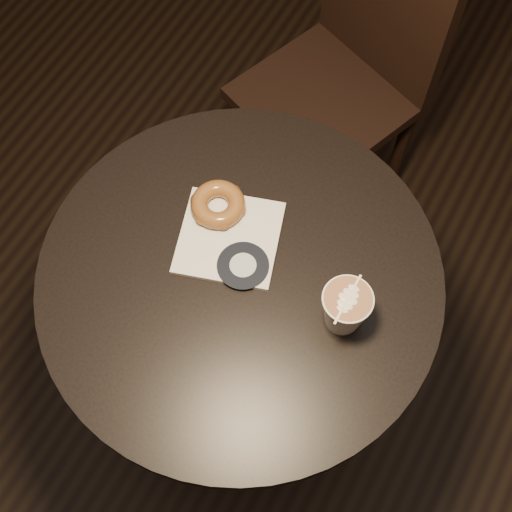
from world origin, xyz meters
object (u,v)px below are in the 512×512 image
Objects in this scene: chair at (354,55)px; cafe_table at (242,316)px; doughnut at (218,204)px; latte_cup at (345,309)px; pastry_bag at (229,238)px.

cafe_table is at bearing -61.24° from chair.
latte_cup is (0.28, -0.08, 0.02)m from doughnut.
chair is (-0.10, 0.72, -0.03)m from cafe_table.
doughnut reaches higher than pastry_bag.
chair reaches higher than latte_cup.
doughnut is at bearing 164.81° from latte_cup.
cafe_table is 4.39× the size of pastry_bag.
chair is at bearing 90.68° from doughnut.
latte_cup is (0.24, -0.04, 0.04)m from pastry_bag.
pastry_bag is at bearing -41.04° from doughnut.
latte_cup reaches higher than cafe_table.
pastry_bag reaches higher than cafe_table.
doughnut reaches higher than cafe_table.
cafe_table is at bearing -43.40° from doughnut.
pastry_bag is 1.87× the size of latte_cup.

